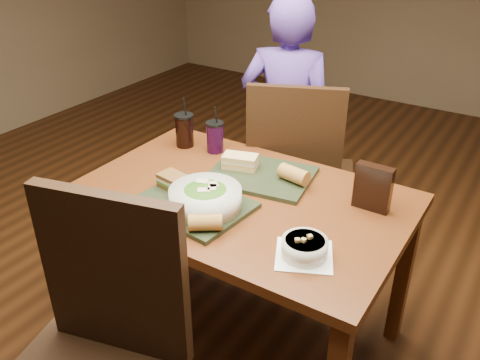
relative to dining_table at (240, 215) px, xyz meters
name	(u,v)px	position (x,y,z in m)	size (l,w,h in m)	color
ground	(240,333)	(0.00, 0.00, -0.66)	(6.00, 6.00, 0.00)	#381C0B
dining_table	(240,215)	(0.00, 0.00, 0.00)	(1.30, 0.85, 0.75)	#572A11
chair_near	(94,349)	(-0.02, -0.78, -0.06)	(0.57, 0.58, 1.08)	black
chair_far	(302,170)	(-0.02, 0.62, -0.08)	(0.60, 0.61, 1.05)	black
diner	(286,125)	(-0.24, 0.85, 0.04)	(0.51, 0.34, 1.40)	#513592
tray_near	(192,205)	(-0.11, -0.17, 0.10)	(0.42, 0.32, 0.02)	black
tray_far	(261,175)	(-0.01, 0.18, 0.10)	(0.42, 0.32, 0.02)	black
salad_bowl	(205,197)	(-0.04, -0.17, 0.15)	(0.27, 0.27, 0.09)	silver
soup_bowl	(305,247)	(0.39, -0.22, 0.12)	(0.25, 0.25, 0.07)	white
sandwich_near	(173,181)	(-0.24, -0.11, 0.14)	(0.13, 0.10, 0.06)	#593819
sandwich_far	(240,161)	(-0.11, 0.18, 0.14)	(0.16, 0.12, 0.06)	tan
baguette_near	(205,222)	(0.04, -0.29, 0.14)	(0.06, 0.06, 0.12)	#AD7533
baguette_far	(294,175)	(0.14, 0.19, 0.14)	(0.06, 0.06, 0.13)	#AD7533
cup_cola	(184,130)	(-0.47, 0.26, 0.17)	(0.09, 0.09, 0.24)	black
cup_berry	(215,137)	(-0.32, 0.28, 0.16)	(0.08, 0.08, 0.22)	black
chip_bag	(373,188)	(0.47, 0.18, 0.18)	(0.14, 0.04, 0.18)	black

